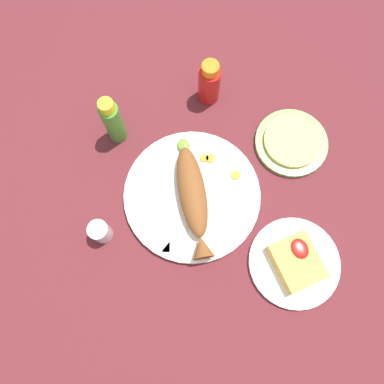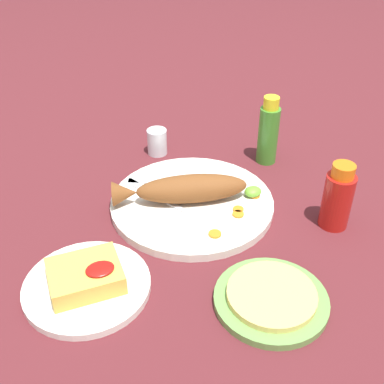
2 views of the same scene
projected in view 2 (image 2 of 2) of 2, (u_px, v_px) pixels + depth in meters
ground_plane at (192, 207)px, 1.02m from camera, size 4.00×4.00×0.00m
main_plate at (192, 203)px, 1.02m from camera, size 0.34×0.34×0.02m
fried_fish at (183, 189)px, 0.99m from camera, size 0.29×0.12×0.06m
fork_near at (152, 193)px, 1.03m from camera, size 0.10×0.17×0.00m
fork_far at (164, 182)px, 1.06m from camera, size 0.17×0.09×0.00m
carrot_slice_near at (213, 234)px, 0.92m from camera, size 0.02×0.02×0.00m
carrot_slice_mid at (238, 214)px, 0.97m from camera, size 0.02×0.02×0.00m
carrot_slice_far at (238, 209)px, 0.98m from camera, size 0.02×0.02×0.00m
carrot_slice_extra at (255, 196)px, 1.02m from camera, size 0.02×0.02×0.00m
lime_wedge_main at (253, 192)px, 1.02m from camera, size 0.04×0.03×0.02m
hot_sauce_bottle_red at (338, 198)px, 0.94m from camera, size 0.06×0.06×0.14m
hot_sauce_bottle_green at (268, 132)px, 1.13m from camera, size 0.05×0.05×0.17m
salt_cup at (156, 143)px, 1.19m from camera, size 0.05×0.05×0.06m
side_plate_fries at (87, 286)px, 0.82m from camera, size 0.22×0.22×0.01m
fries_pile at (86, 276)px, 0.81m from camera, size 0.12×0.10×0.04m
tortilla_plate at (271, 300)px, 0.80m from camera, size 0.19×0.19×0.01m
tortilla_stack at (272, 295)px, 0.79m from camera, size 0.15×0.15×0.01m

